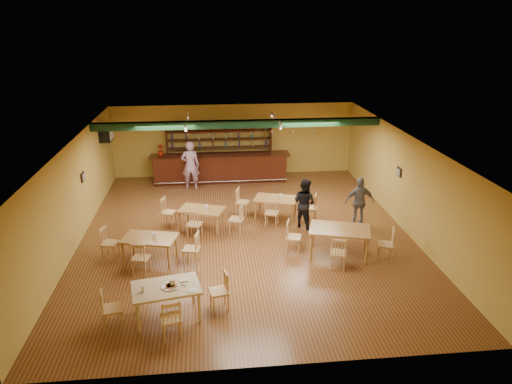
{
  "coord_description": "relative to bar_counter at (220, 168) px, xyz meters",
  "views": [
    {
      "loc": [
        -1.06,
        -13.33,
        6.34
      ],
      "look_at": [
        0.38,
        0.6,
        1.15
      ],
      "focal_mm": 33.15,
      "sensor_mm": 36.0,
      "label": 1
    }
  ],
  "objects": [
    {
      "name": "napkin_stack",
      "position": [
        -1.13,
        -9.12,
        0.24
      ],
      "size": [
        0.23,
        0.19,
        0.03
      ],
      "primitive_type": "cube",
      "rotation": [
        0.0,
        0.0,
        0.19
      ],
      "color": "white",
      "rests_on": "near_table"
    },
    {
      "name": "pizza_server",
      "position": [
        -1.23,
        -9.28,
        0.24
      ],
      "size": [
        0.33,
        0.19,
        0.0
      ],
      "primitive_type": "cube",
      "rotation": [
        0.0,
        0.0,
        -0.34
      ],
      "color": "silver",
      "rests_on": "pizza_tray"
    },
    {
      "name": "dining_table_c",
      "position": [
        -2.15,
        -6.63,
        -0.21
      ],
      "size": [
        1.6,
        1.19,
        0.72
      ],
      "primitive_type": "cube",
      "rotation": [
        0.0,
        0.0,
        -0.25
      ],
      "color": "#A67A3B",
      "rests_on": "ground"
    },
    {
      "name": "back_bar_hutch",
      "position": [
        0.0,
        0.63,
        0.57
      ],
      "size": [
        4.35,
        0.4,
        2.28
      ],
      "primitive_type": "cube",
      "color": "#38170B",
      "rests_on": "ground"
    },
    {
      "name": "dining_table_d",
      "position": [
        3.1,
        -6.84,
        -0.15
      ],
      "size": [
        1.87,
        1.43,
        0.83
      ],
      "primitive_type": "cube",
      "rotation": [
        0.0,
        0.0,
        -0.29
      ],
      "color": "#A67A3B",
      "rests_on": "ground"
    },
    {
      "name": "patron_right_a",
      "position": [
        2.51,
        -4.8,
        0.24
      ],
      "size": [
        0.98,
        0.99,
        1.62
      ],
      "primitive_type": "imported",
      "rotation": [
        0.0,
        0.0,
        2.32
      ],
      "color": "black",
      "rests_on": "ground"
    },
    {
      "name": "side_plate",
      "position": [
        -0.92,
        -9.54,
        0.23
      ],
      "size": [
        0.26,
        0.26,
        0.01
      ],
      "primitive_type": "cylinder",
      "rotation": [
        0.0,
        0.0,
        0.19
      ],
      "color": "white",
      "rests_on": "near_table"
    },
    {
      "name": "near_table",
      "position": [
        -1.49,
        -9.33,
        -0.17
      ],
      "size": [
        1.62,
        1.2,
        0.79
      ],
      "primitive_type": "cube",
      "rotation": [
        0.0,
        0.0,
        0.19
      ],
      "color": "#C7B285",
      "rests_on": "ground"
    },
    {
      "name": "ceiling_beam",
      "position": [
        0.61,
        -2.35,
        2.31
      ],
      "size": [
        10.0,
        0.3,
        0.25
      ],
      "primitive_type": "cube",
      "color": "black",
      "rests_on": "ceiling"
    },
    {
      "name": "bar_counter",
      "position": [
        0.0,
        0.0,
        0.0
      ],
      "size": [
        5.62,
        0.85,
        1.13
      ],
      "primitive_type": "cube",
      "color": "#38170B",
      "rests_on": "ground"
    },
    {
      "name": "patron_right_b",
      "position": [
        4.3,
        -4.84,
        0.24
      ],
      "size": [
        0.96,
        0.42,
        1.61
      ],
      "primitive_type": "imported",
      "rotation": [
        0.0,
        0.0,
        3.11
      ],
      "color": "slate",
      "rests_on": "ground"
    },
    {
      "name": "track_rail_left",
      "position": [
        -1.19,
        -1.75,
        2.38
      ],
      "size": [
        0.05,
        2.5,
        0.05
      ],
      "primitive_type": "cube",
      "color": "silver",
      "rests_on": "ceiling"
    },
    {
      "name": "poinsettia",
      "position": [
        -2.36,
        0.0,
        0.8
      ],
      "size": [
        0.34,
        0.34,
        0.47
      ],
      "primitive_type": "imported",
      "rotation": [
        0.0,
        0.0,
        0.35
      ],
      "color": "#9A1F0E",
      "rests_on": "bar_counter"
    },
    {
      "name": "picture_left",
      "position": [
        -4.36,
        -4.15,
        1.14
      ],
      "size": [
        0.04,
        0.34,
        0.28
      ],
      "primitive_type": "cube",
      "color": "black",
      "rests_on": "wall_left"
    },
    {
      "name": "track_rail_right",
      "position": [
        2.01,
        -1.75,
        2.38
      ],
      "size": [
        0.05,
        2.5,
        0.05
      ],
      "primitive_type": "cube",
      "color": "silver",
      "rests_on": "ceiling"
    },
    {
      "name": "dining_table_b",
      "position": [
        1.71,
        -4.0,
        -0.22
      ],
      "size": [
        1.59,
        1.24,
        0.7
      ],
      "primitive_type": "cube",
      "rotation": [
        0.0,
        0.0,
        -0.33
      ],
      "color": "#A67A3B",
      "rests_on": "ground"
    },
    {
      "name": "ac_unit",
      "position": [
        -4.19,
        -0.95,
        1.79
      ],
      "size": [
        0.34,
        0.7,
        0.48
      ],
      "primitive_type": "cube",
      "color": "silver",
      "rests_on": "wall_left"
    },
    {
      "name": "picture_right",
      "position": [
        5.58,
        -4.65,
        1.14
      ],
      "size": [
        0.04,
        0.34,
        0.28
      ],
      "primitive_type": "cube",
      "color": "black",
      "rests_on": "wall_right"
    },
    {
      "name": "patron_bar",
      "position": [
        -1.18,
        -0.83,
        0.39
      ],
      "size": [
        0.71,
        0.47,
        1.92
      ],
      "primitive_type": "imported",
      "rotation": [
        0.0,
        0.0,
        3.16
      ],
      "color": "#9149A0",
      "rests_on": "ground"
    },
    {
      "name": "floor",
      "position": [
        0.61,
        -5.15,
        -0.56
      ],
      "size": [
        12.0,
        12.0,
        0.0
      ],
      "primitive_type": "plane",
      "color": "#563118",
      "rests_on": "ground"
    },
    {
      "name": "dining_table_a",
      "position": [
        -0.75,
        -4.65,
        -0.22
      ],
      "size": [
        1.57,
        1.23,
        0.68
      ],
      "primitive_type": "cube",
      "rotation": [
        0.0,
        0.0,
        -0.34
      ],
      "color": "#A67A3B",
      "rests_on": "ground"
    },
    {
      "name": "pizza_tray",
      "position": [
        -1.39,
        -9.33,
        0.23
      ],
      "size": [
        0.42,
        0.42,
        0.01
      ],
      "primitive_type": "cylinder",
      "rotation": [
        0.0,
        0.0,
        0.05
      ],
      "color": "silver",
      "rests_on": "near_table"
    },
    {
      "name": "parmesan_shaker",
      "position": [
        -1.97,
        -9.49,
        0.28
      ],
      "size": [
        0.09,
        0.09,
        0.11
      ],
      "primitive_type": "cylinder",
      "rotation": [
        0.0,
        0.0,
        0.19
      ],
      "color": "#EAE5C6",
      "rests_on": "near_table"
    }
  ]
}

